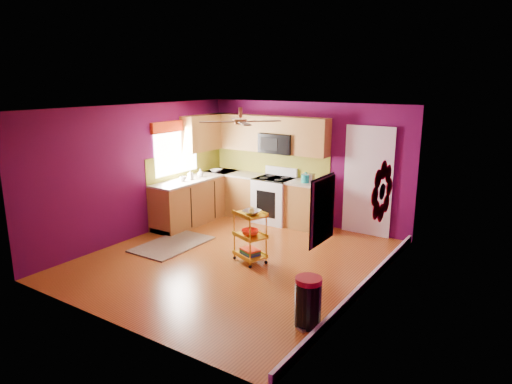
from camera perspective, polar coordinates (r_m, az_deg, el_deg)
The scene contains 18 objects.
ground at distance 7.73m, azimuth -2.68°, elevation -8.40°, with size 5.00×5.00×0.00m, color brown.
room_envelope at distance 7.25m, azimuth -2.66°, elevation 3.57°, with size 4.54×5.04×2.52m.
lower_cabinets at distance 9.74m, azimuth -2.80°, elevation -0.98°, with size 2.81×2.31×0.94m.
electric_range at distance 9.58m, azimuth 2.29°, elevation -0.92°, with size 0.76×0.66×1.13m.
upper_cabinetry at distance 9.71m, azimuth -1.15°, elevation 7.19°, with size 2.80×2.30×1.26m.
left_window at distance 9.46m, azimuth -9.96°, elevation 6.43°, with size 0.08×1.35×1.08m.
panel_door at distance 8.93m, azimuth 13.82°, elevation 1.15°, with size 0.95×0.11×2.15m.
right_wall_art at distance 5.97m, azimuth 12.70°, elevation -0.87°, with size 0.04×2.74×1.04m.
ceiling_fan at distance 7.34m, azimuth -1.96°, elevation 8.88°, with size 1.01×1.01×0.26m.
shag_rug at distance 8.50m, azimuth -10.42°, elevation -6.44°, with size 0.88×1.43×0.02m, color black.
rolling_cart at distance 7.46m, azimuth -0.72°, elevation -5.31°, with size 0.61×0.53×0.93m.
trash_can at distance 5.71m, azimuth 6.52°, elevation -13.46°, with size 0.43×0.43×0.63m.
teal_kettle at distance 9.10m, azimuth 6.24°, elevation 1.71°, with size 0.18×0.18×0.21m.
toaster at distance 9.12m, azimuth 6.56°, elevation 1.77°, with size 0.22×0.15×0.18m, color beige.
soap_bottle_a at distance 9.41m, azimuth -8.20°, elevation 2.16°, with size 0.09×0.09×0.20m, color #EA3F72.
soap_bottle_b at distance 9.63m, azimuth -6.97°, elevation 2.38°, with size 0.13×0.13×0.17m, color white.
counter_dish at distance 10.14m, azimuth -5.03°, elevation 2.69°, with size 0.25×0.25×0.06m, color white.
counter_cup at distance 9.28m, azimuth -9.14°, elevation 1.63°, with size 0.13×0.13×0.10m, color white.
Camera 1 is at (4.25, -5.76, 2.93)m, focal length 32.00 mm.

